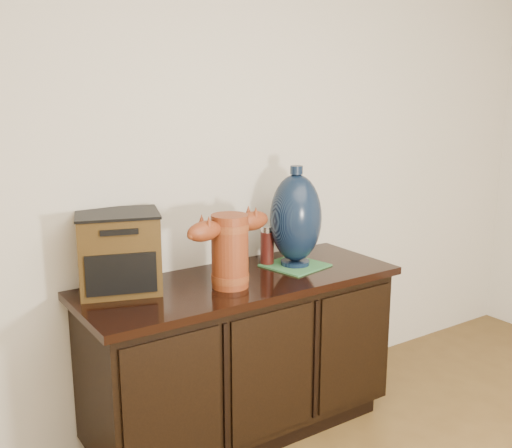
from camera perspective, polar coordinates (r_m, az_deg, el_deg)
sideboard at (r=2.82m, az=-1.43°, el=-12.37°), size 1.46×0.56×0.75m
terracotta_vessel at (r=2.53m, az=-2.51°, el=-2.16°), size 0.45×0.19×0.31m
tv_radio at (r=2.55m, az=-12.91°, el=-2.62°), size 0.40×0.36×0.34m
green_mat at (r=2.87m, az=3.74°, el=-3.94°), size 0.30×0.30×0.01m
lamp_base at (r=2.81m, az=3.81°, el=0.53°), size 0.29×0.29×0.47m
spray_can at (r=2.86m, az=1.07°, el=-2.10°), size 0.07×0.07×0.19m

